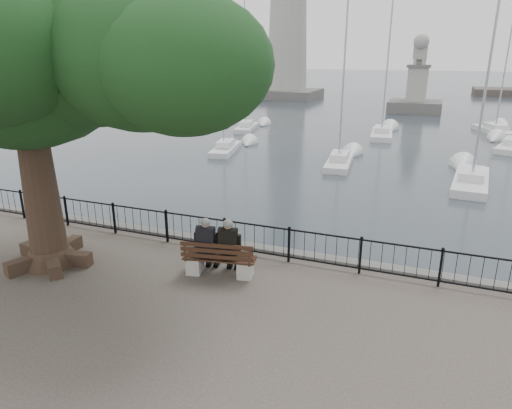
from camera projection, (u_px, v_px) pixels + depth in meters
The scene contains 14 objects.
harbor at pixel (262, 265), 13.98m from camera, with size 260.00×260.00×1.20m.
railing at pixel (256, 239), 13.20m from camera, with size 22.06×0.06×1.00m.
bench at pixel (219, 263), 12.13m from camera, with size 2.01×0.93×1.02m.
person_left at pixel (208, 247), 12.17m from camera, with size 0.55×0.86×1.62m.
person_right at pixel (230, 249), 12.06m from camera, with size 0.55×0.86×1.62m.
tree at pixel (48, 46), 10.96m from camera, with size 10.86×7.58×8.87m.
lighthouse at pixel (288, 12), 68.54m from camera, with size 9.84×9.84×30.16m.
lion_monument at pixel (416, 93), 54.25m from camera, with size 6.06×6.06×8.93m.
sailboat_a at pixel (225, 148), 32.49m from camera, with size 2.30×5.00×9.15m.
sailboat_b at pixel (340, 160), 28.53m from camera, with size 1.87×5.17×10.17m.
sailboat_c at pixel (471, 179), 24.17m from camera, with size 2.18×6.07×11.22m.
sailboat_e at pixel (247, 126), 41.89m from camera, with size 2.28×5.08×11.12m.
sailboat_f at pixel (382, 133), 38.44m from camera, with size 2.17×6.10×11.24m.
sailboat_g at pixel (495, 130), 40.01m from camera, with size 3.48×5.94×10.94m.
Camera 1 is at (4.44, -8.89, 5.65)m, focal length 32.00 mm.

